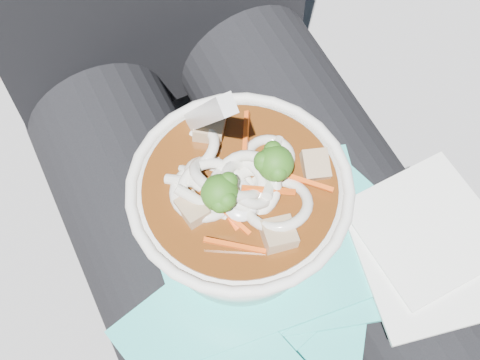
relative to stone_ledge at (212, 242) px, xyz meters
name	(u,v)px	position (x,y,z in m)	size (l,w,h in m)	color
stone_ledge	(212,242)	(0.00, 0.00, 0.00)	(1.00, 0.50, 0.44)	slate
lap	(263,250)	(0.00, -0.15, 0.30)	(0.35, 0.48, 0.16)	black
person_body	(223,166)	(0.00, -0.06, 0.33)	(0.34, 0.94, 0.99)	black
plastic_bag	(271,254)	(-0.01, -0.19, 0.39)	(0.29, 0.27, 0.01)	#2BB6AF
napkins	(430,249)	(0.11, -0.25, 0.40)	(0.14, 0.16, 0.01)	white
udon_bowl	(240,207)	(-0.03, -0.16, 0.45)	(0.18, 0.18, 0.21)	white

